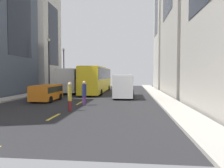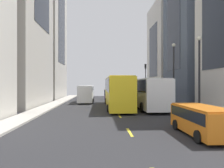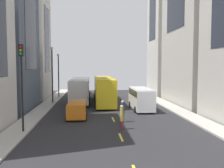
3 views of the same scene
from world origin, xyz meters
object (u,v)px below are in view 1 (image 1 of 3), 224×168
pedestrian_waiting_curb (70,95)px  streetcar_yellow (97,78)px  city_bus_white (77,78)px  delivery_van_white (124,84)px  pedestrian_crossing_mid (84,93)px  car_orange_1 (92,82)px  car_orange_0 (47,92)px

pedestrian_waiting_curb → streetcar_yellow: bearing=-131.9°
city_bus_white → delivery_van_white: (7.50, -7.28, -0.49)m
city_bus_white → pedestrian_crossing_mid: 14.33m
streetcar_yellow → pedestrian_crossing_mid: size_ratio=6.67×
car_orange_1 → pedestrian_crossing_mid: size_ratio=2.25×
city_bus_white → delivery_van_white: city_bus_white is taller
car_orange_0 → car_orange_1: car_orange_1 is taller
delivery_van_white → car_orange_1: size_ratio=1.33×
city_bus_white → car_orange_1: (-0.08, 12.59, -1.06)m
city_bus_white → car_orange_1: bearing=90.4°
city_bus_white → streetcar_yellow: streetcar_yellow is taller
delivery_van_white → car_orange_0: bearing=-151.8°
car_orange_1 → pedestrian_crossing_mid: 26.57m
city_bus_white → pedestrian_waiting_curb: (4.05, -16.22, -0.90)m
car_orange_1 → pedestrian_waiting_curb: size_ratio=2.26×
city_bus_white → streetcar_yellow: bearing=-18.9°
delivery_van_white → pedestrian_waiting_curb: delivery_van_white is taller
car_orange_0 → car_orange_1: 23.80m
pedestrian_crossing_mid → car_orange_0: bearing=77.1°
delivery_van_white → pedestrian_crossing_mid: 7.03m
streetcar_yellow → delivery_van_white: 7.41m
streetcar_yellow → pedestrian_crossing_mid: (1.07, -12.44, -1.06)m
pedestrian_crossing_mid → pedestrian_waiting_curb: size_ratio=1.00×
delivery_van_white → pedestrian_waiting_curb: 9.59m
streetcar_yellow → car_orange_1: streetcar_yellow is taller
car_orange_0 → pedestrian_waiting_curb: pedestrian_waiting_curb is taller
car_orange_1 → streetcar_yellow: bearing=-75.9°
pedestrian_waiting_curb → car_orange_1: bearing=-126.3°
city_bus_white → pedestrian_crossing_mid: city_bus_white is taller
streetcar_yellow → pedestrian_waiting_curb: (0.66, -15.06, -1.02)m
pedestrian_waiting_curb → pedestrian_crossing_mid: bearing=-143.2°
pedestrian_crossing_mid → car_orange_1: bearing=26.0°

